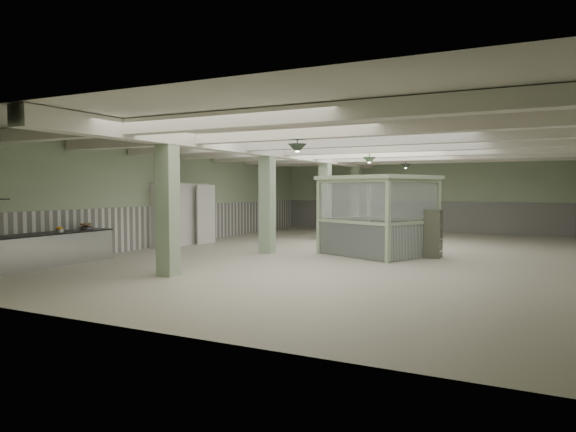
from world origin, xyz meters
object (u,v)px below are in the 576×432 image
at_px(prep_counter, 28,252).
at_px(filing_cabinet, 433,233).
at_px(walkin_cooler, 181,213).
at_px(guard_booth, 377,201).

relative_size(prep_counter, filing_cabinet, 3.46).
height_order(walkin_cooler, guard_booth, guard_booth).
bearing_deg(prep_counter, filing_cabinet, 37.78).
xyz_separation_m(guard_booth, filing_cabinet, (1.75, 0.11, -0.98)).
bearing_deg(walkin_cooler, guard_booth, 3.36).
bearing_deg(filing_cabinet, walkin_cooler, -178.70).
relative_size(prep_counter, walkin_cooler, 1.92).
height_order(prep_counter, guard_booth, guard_booth).
xyz_separation_m(prep_counter, filing_cabinet, (9.17, 7.11, 0.28)).
bearing_deg(guard_booth, prep_counter, -112.17).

